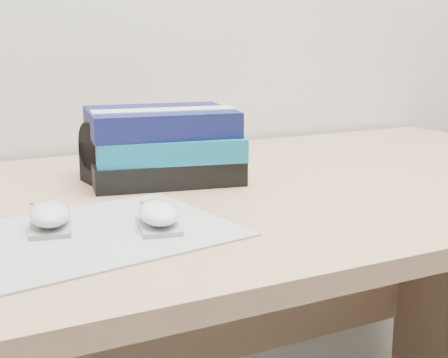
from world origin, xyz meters
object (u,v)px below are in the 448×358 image
mouse_front (158,215)px  pouch (120,152)px  desk (206,303)px  mouse_rear (50,216)px  book_stack (163,145)px

mouse_front → pouch: size_ratio=0.81×
desk → mouse_front: size_ratio=15.57×
desk → mouse_rear: (-0.31, -0.18, 0.25)m
mouse_rear → pouch: pouch is taller
mouse_front → book_stack: bearing=67.2°
mouse_rear → book_stack: 0.33m
mouse_rear → book_stack: size_ratio=0.36×
desk → book_stack: bearing=144.7°
desk → pouch: bearing=155.0°
book_stack → pouch: 0.08m
desk → book_stack: size_ratio=5.49×
desk → mouse_front: bearing=-127.3°
desk → book_stack: (-0.06, 0.04, 0.30)m
mouse_front → book_stack: (0.12, 0.28, 0.04)m
desk → pouch: pouch is taller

